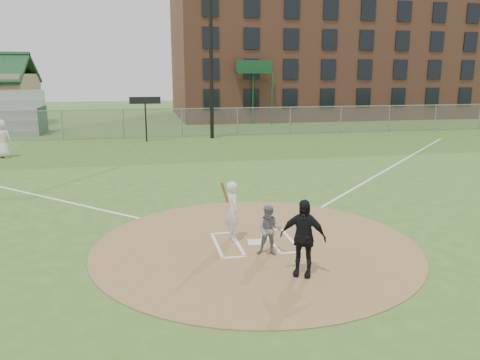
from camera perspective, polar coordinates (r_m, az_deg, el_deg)
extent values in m
plane|color=#3A6221|center=(12.31, 1.93, -7.94)|extent=(140.00, 140.00, 0.00)
cylinder|color=olive|center=(12.30, 1.93, -7.90)|extent=(8.40, 8.40, 0.02)
cube|color=silver|center=(12.40, 1.95, -7.61)|extent=(0.48, 0.48, 0.03)
cube|color=white|center=(23.76, 18.08, 1.59)|extent=(17.04, 17.04, 0.01)
imported|color=gray|center=(11.46, 3.61, -6.13)|extent=(0.73, 0.65, 1.25)
imported|color=black|center=(10.32, 7.68, -6.97)|extent=(1.09, 0.86, 1.73)
imported|color=silver|center=(27.92, -27.09, 4.50)|extent=(1.04, 0.72, 2.03)
cube|color=white|center=(12.25, -2.83, -7.92)|extent=(0.08, 1.80, 0.01)
cube|color=white|center=(12.34, -0.28, -7.75)|extent=(0.08, 1.80, 0.01)
cube|color=white|center=(13.13, -2.24, -6.48)|extent=(0.62, 0.08, 0.01)
cube|color=white|center=(11.47, -0.71, -9.38)|extent=(0.62, 0.08, 0.01)
cube|color=white|center=(12.70, 6.19, -7.23)|extent=(0.08, 1.80, 0.01)
cube|color=white|center=(12.54, 3.78, -7.43)|extent=(0.08, 1.80, 0.01)
cube|color=white|center=(13.43, 3.86, -6.05)|extent=(0.62, 0.08, 0.01)
cube|color=white|center=(11.81, 6.24, -8.79)|extent=(0.62, 0.08, 0.01)
imported|color=silver|center=(12.39, -0.84, -3.80)|extent=(0.40, 0.59, 1.60)
cylinder|color=olive|center=(11.79, -1.91, -1.48)|extent=(0.32, 0.57, 0.70)
cube|color=slate|center=(33.46, -7.10, 6.92)|extent=(56.00, 0.03, 2.00)
cube|color=gray|center=(33.38, -7.15, 8.62)|extent=(56.00, 0.06, 0.06)
cube|color=gray|center=(33.46, -7.10, 6.92)|extent=(56.08, 0.08, 2.00)
cube|color=#194728|center=(38.22, -22.88, 6.74)|extent=(0.08, 3.20, 2.00)
cube|color=brown|center=(52.73, 9.39, 16.02)|extent=(30.00, 16.00, 15.00)
cube|color=black|center=(45.26, 13.07, 16.31)|extent=(26.60, 0.10, 12.20)
cube|color=#194728|center=(41.68, 1.74, 12.96)|extent=(3.20, 1.00, 0.15)
cube|color=#194728|center=(42.22, 1.56, 9.90)|extent=(0.12, 0.12, 4.50)
cube|color=#194728|center=(41.67, 3.90, 9.84)|extent=(0.12, 0.12, 4.50)
cube|color=#194728|center=(41.68, 1.75, 13.71)|extent=(3.20, 0.08, 1.00)
cylinder|color=black|center=(32.57, -3.56, 15.64)|extent=(0.26, 0.26, 12.00)
cylinder|color=black|center=(31.53, -11.40, 6.96)|extent=(0.10, 0.10, 2.60)
cube|color=black|center=(31.42, -11.51, 9.50)|extent=(2.00, 0.10, 0.45)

